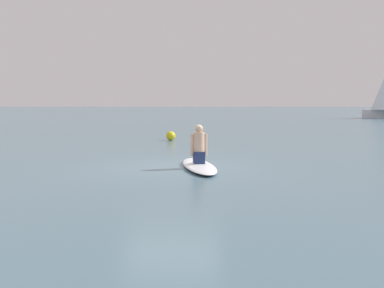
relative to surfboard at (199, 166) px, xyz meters
The scene contains 4 objects.
ground_plane 0.77m from the surfboard, 18.01° to the right, with size 400.00×400.00×0.00m, color slate.
surfboard is the anchor object (origin of this frame).
person_paddler 0.51m from the surfboard, 90.00° to the right, with size 0.44×0.37×0.99m.
buoy_marker 8.43m from the surfboard, 79.66° to the right, with size 0.42×0.42×0.42m, color yellow.
Camera 1 is at (-1.06, 11.23, 1.66)m, focal length 40.57 mm.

